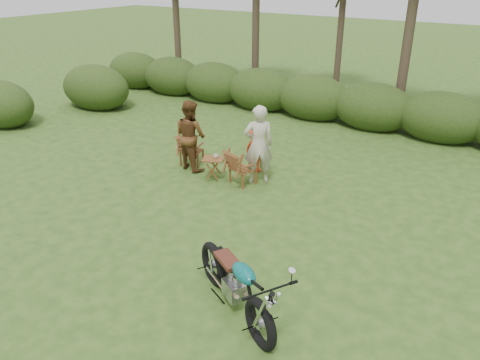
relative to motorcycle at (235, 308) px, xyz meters
The scene contains 9 objects.
ground 1.12m from the motorcycle, 158.78° to the left, with size 80.00×80.00×0.00m, color #294517.
motorcycle is the anchor object (origin of this frame).
lawn_chair_right 4.34m from the motorcycle, 120.72° to the left, with size 0.59×0.59×0.85m, color brown, non-canonical shape.
lawn_chair_left 5.64m from the motorcycle, 134.31° to the left, with size 0.58×0.58×0.85m, color brown, non-canonical shape.
side_table 4.64m from the motorcycle, 129.37° to the left, with size 0.51×0.43×0.53m, color brown, non-canonical shape.
cup 4.68m from the motorcycle, 128.59° to the left, with size 0.12×0.12×0.09m, color beige.
adult_a 4.44m from the motorcycle, 116.18° to the left, with size 0.68×0.44×1.86m, color beige.
adult_b 5.37m from the motorcycle, 134.68° to the left, with size 0.84×0.66×1.73m, color #583419.
child 5.12m from the motorcycle, 116.97° to the left, with size 0.75×0.43×1.16m, color red.
Camera 1 is at (4.07, -5.00, 4.65)m, focal length 35.00 mm.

